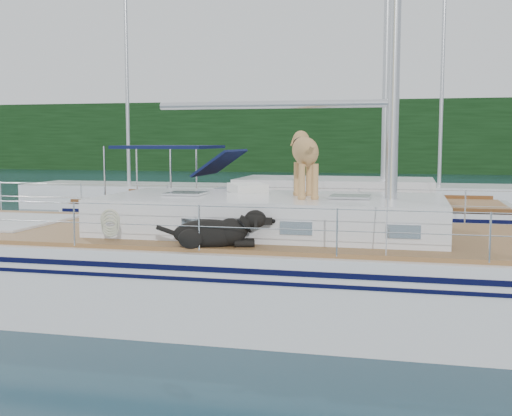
# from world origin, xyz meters

# --- Properties ---
(ground) EXTENTS (120.00, 120.00, 0.00)m
(ground) POSITION_xyz_m (0.00, 0.00, 0.00)
(ground) COLOR black
(ground) RESTS_ON ground
(tree_line) EXTENTS (90.00, 3.00, 6.00)m
(tree_line) POSITION_xyz_m (0.00, 45.00, 3.00)
(tree_line) COLOR black
(tree_line) RESTS_ON ground
(shore_bank) EXTENTS (92.00, 1.00, 1.20)m
(shore_bank) POSITION_xyz_m (0.00, 46.20, 0.60)
(shore_bank) COLOR #595147
(shore_bank) RESTS_ON ground
(main_sailboat) EXTENTS (12.00, 3.83, 14.01)m
(main_sailboat) POSITION_xyz_m (0.10, -0.00, 0.68)
(main_sailboat) COLOR white
(main_sailboat) RESTS_ON ground
(neighbor_sailboat) EXTENTS (11.00, 3.50, 13.30)m
(neighbor_sailboat) POSITION_xyz_m (-0.03, 6.44, 0.63)
(neighbor_sailboat) COLOR white
(neighbor_sailboat) RESTS_ON ground
(bg_boat_west) EXTENTS (8.00, 3.00, 11.65)m
(bg_boat_west) POSITION_xyz_m (-8.00, 14.00, 0.45)
(bg_boat_west) COLOR white
(bg_boat_west) RESTS_ON ground
(bg_boat_center) EXTENTS (7.20, 3.00, 11.65)m
(bg_boat_center) POSITION_xyz_m (4.00, 16.00, 0.45)
(bg_boat_center) COLOR white
(bg_boat_center) RESTS_ON ground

